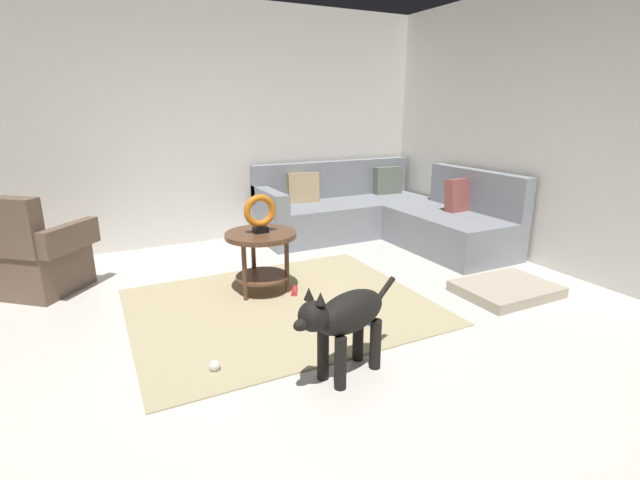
# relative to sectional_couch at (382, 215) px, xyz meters

# --- Properties ---
(ground_plane) EXTENTS (6.00, 6.00, 0.10)m
(ground_plane) POSITION_rel_sectional_couch_xyz_m (-1.99, -2.01, -0.34)
(ground_plane) COLOR silver
(wall_back) EXTENTS (6.00, 0.12, 2.70)m
(wall_back) POSITION_rel_sectional_couch_xyz_m (-1.99, 0.93, 1.06)
(wall_back) COLOR silver
(wall_back) RESTS_ON ground_plane
(wall_right) EXTENTS (0.12, 6.00, 2.70)m
(wall_right) POSITION_rel_sectional_couch_xyz_m (0.95, -2.01, 1.06)
(wall_right) COLOR silver
(wall_right) RESTS_ON ground_plane
(area_rug) EXTENTS (2.30, 1.90, 0.01)m
(area_rug) POSITION_rel_sectional_couch_xyz_m (-1.84, -1.31, -0.29)
(area_rug) COLOR tan
(area_rug) RESTS_ON ground_plane
(sectional_couch) EXTENTS (2.20, 2.25, 0.88)m
(sectional_couch) POSITION_rel_sectional_couch_xyz_m (0.00, 0.00, 0.00)
(sectional_couch) COLOR gray
(sectional_couch) RESTS_ON ground_plane
(armchair) EXTENTS (1.00, 0.97, 0.88)m
(armchair) POSITION_rel_sectional_couch_xyz_m (-3.60, -0.09, 0.03)
(armchair) COLOR brown
(armchair) RESTS_ON ground_plane
(side_table) EXTENTS (0.60, 0.60, 0.54)m
(side_table) POSITION_rel_sectional_couch_xyz_m (-1.87, -0.96, 0.12)
(side_table) COLOR brown
(side_table) RESTS_ON ground_plane
(torus_sculpture) EXTENTS (0.28, 0.08, 0.33)m
(torus_sculpture) POSITION_rel_sectional_couch_xyz_m (-1.87, -0.96, 0.42)
(torus_sculpture) COLOR black
(torus_sculpture) RESTS_ON side_table
(dog_bed_mat) EXTENTS (0.80, 0.60, 0.09)m
(dog_bed_mat) POSITION_rel_sectional_couch_xyz_m (-0.01, -1.93, -0.25)
(dog_bed_mat) COLOR #B2A38E
(dog_bed_mat) RESTS_ON ground_plane
(dog) EXTENTS (0.82, 0.37, 0.63)m
(dog) POSITION_rel_sectional_couch_xyz_m (-1.87, -2.40, 0.09)
(dog) COLOR black
(dog) RESTS_ON ground_plane
(dog_toy_ball) EXTENTS (0.07, 0.07, 0.07)m
(dog_toy_ball) POSITION_rel_sectional_couch_xyz_m (-2.56, -2.01, -0.26)
(dog_toy_ball) COLOR silver
(dog_toy_ball) RESTS_ON ground_plane
(dog_toy_rope) EXTENTS (0.11, 0.15, 0.05)m
(dog_toy_rope) POSITION_rel_sectional_couch_xyz_m (-1.64, -1.12, -0.27)
(dog_toy_rope) COLOR red
(dog_toy_rope) RESTS_ON ground_plane
(dog_toy_bone) EXTENTS (0.08, 0.18, 0.06)m
(dog_toy_bone) POSITION_rel_sectional_couch_xyz_m (-1.39, -1.87, -0.26)
(dog_toy_bone) COLOR blue
(dog_toy_bone) RESTS_ON ground_plane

